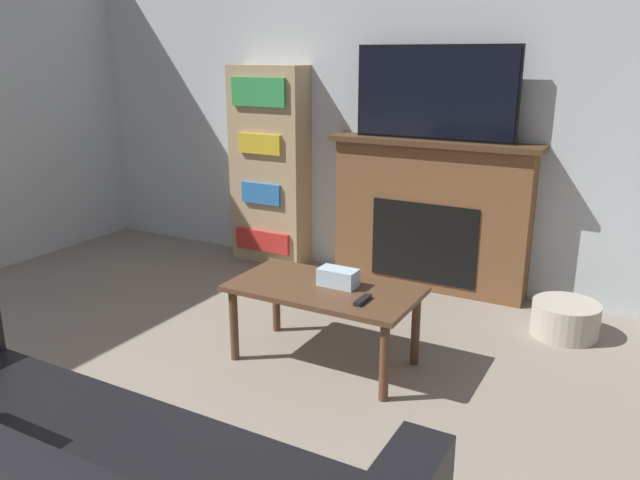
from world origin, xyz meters
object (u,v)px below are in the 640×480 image
at_px(fireplace, 429,215).
at_px(coffee_table, 324,296).
at_px(tv, 435,93).
at_px(bookshelf, 270,166).
at_px(storage_basket, 565,319).

relative_size(fireplace, coffee_table, 1.48).
bearing_deg(coffee_table, fireplace, 85.85).
xyz_separation_m(tv, bookshelf, (-1.40, -0.00, -0.64)).
distance_m(tv, storage_basket, 1.77).
relative_size(fireplace, bookshelf, 0.96).
bearing_deg(storage_basket, tv, 160.24).
bearing_deg(fireplace, coffee_table, -94.15).
bearing_deg(bookshelf, coffee_table, -47.90).
bearing_deg(bookshelf, fireplace, 0.91).
distance_m(fireplace, bookshelf, 1.43).
bearing_deg(tv, bookshelf, -179.91).
height_order(tv, storage_basket, tv).
height_order(bookshelf, storage_basket, bookshelf).
relative_size(tv, storage_basket, 2.84).
height_order(tv, coffee_table, tv).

